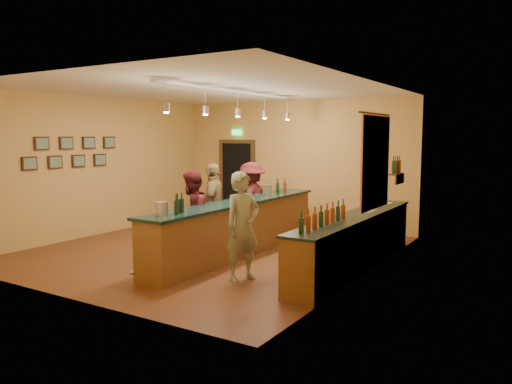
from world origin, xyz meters
The scene contains 18 objects.
floor centered at (0.00, 0.00, 0.00)m, with size 7.00×7.00×0.00m, color brown.
ceiling centered at (0.00, 0.00, 3.20)m, with size 6.50×7.00×0.02m, color silver.
wall_back centered at (0.00, 3.50, 1.60)m, with size 6.50×0.02×3.20m, color tan.
wall_front centered at (0.00, -3.50, 1.60)m, with size 6.50×0.02×3.20m, color tan.
wall_left centered at (-3.25, 0.00, 1.60)m, with size 0.02×7.00×3.20m, color tan.
wall_right centered at (3.25, 0.00, 1.60)m, with size 0.02×7.00×3.20m, color tan.
doorway centered at (-1.70, 3.47, 1.13)m, with size 1.15×0.09×2.48m.
tapestry centered at (3.23, 0.40, 1.85)m, with size 0.03×1.40×1.60m, color maroon.
bottle_shelf centered at (3.17, 1.90, 1.67)m, with size 0.17×0.55×0.54m.
picture_grid centered at (-3.21, -0.75, 1.95)m, with size 0.06×2.20×0.70m, color #382111, non-canonical shape.
back_counter centered at (2.97, 0.18, 0.49)m, with size 0.60×4.55×1.27m.
tasting_bar centered at (0.65, 0.00, 0.61)m, with size 0.73×5.10×1.38m.
pendant_track centered at (0.65, 0.00, 2.98)m, with size 0.11×4.60×0.50m.
bartender centered at (1.69, -1.42, 0.87)m, with size 0.64×0.42×1.74m, color gray.
customer_a centered at (0.10, -0.73, 0.83)m, with size 0.81×0.63×1.66m, color #59191E.
customer_b centered at (-0.04, 0.14, 0.88)m, with size 1.03×0.43×1.76m, color #997A51.
customer_c centered at (0.10, 1.35, 0.87)m, with size 1.12×0.64×1.73m, color #59191E.
bar_stool centered at (2.16, 2.20, 0.51)m, with size 0.32×0.32×0.65m.
Camera 1 is at (5.99, -7.95, 2.31)m, focal length 35.00 mm.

